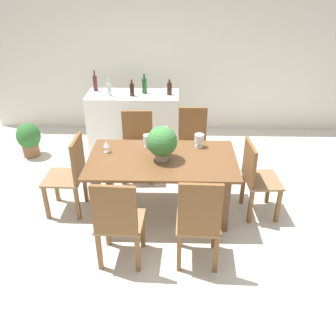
% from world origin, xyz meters
% --- Properties ---
extents(ground_plane, '(7.04, 7.04, 0.00)m').
position_xyz_m(ground_plane, '(0.00, 0.00, 0.00)').
color(ground_plane, beige).
extents(back_wall, '(6.40, 0.10, 2.60)m').
position_xyz_m(back_wall, '(0.00, 2.60, 1.30)').
color(back_wall, beige).
rests_on(back_wall, ground).
extents(dining_table, '(1.72, 1.01, 0.74)m').
position_xyz_m(dining_table, '(0.00, -0.11, 0.61)').
color(dining_table, brown).
rests_on(dining_table, ground).
extents(chair_near_right, '(0.45, 0.45, 1.04)m').
position_xyz_m(chair_near_right, '(0.38, -1.05, 0.57)').
color(chair_near_right, brown).
rests_on(chair_near_right, ground).
extents(chair_head_end, '(0.45, 0.46, 0.98)m').
position_xyz_m(chair_head_end, '(-1.09, -0.12, 0.54)').
color(chair_head_end, brown).
rests_on(chair_head_end, ground).
extents(chair_far_left, '(0.48, 0.50, 0.93)m').
position_xyz_m(chair_far_left, '(-0.39, 0.82, 0.52)').
color(chair_far_left, brown).
rests_on(chair_far_left, ground).
extents(chair_foot_end, '(0.43, 0.50, 0.93)m').
position_xyz_m(chair_foot_end, '(1.10, -0.12, 0.53)').
color(chair_foot_end, brown).
rests_on(chair_foot_end, ground).
extents(chair_far_right, '(0.43, 0.45, 0.99)m').
position_xyz_m(chair_far_right, '(0.39, 0.82, 0.54)').
color(chair_far_right, brown).
rests_on(chair_far_right, ground).
extents(chair_near_left, '(0.48, 0.46, 1.00)m').
position_xyz_m(chair_near_left, '(-0.39, -1.05, 0.56)').
color(chair_near_left, brown).
rests_on(chair_near_left, ground).
extents(flower_centerpiece, '(0.35, 0.35, 0.40)m').
position_xyz_m(flower_centerpiece, '(0.00, -0.14, 0.96)').
color(flower_centerpiece, gray).
rests_on(flower_centerpiece, dining_table).
extents(crystal_vase_left, '(0.10, 0.10, 0.16)m').
position_xyz_m(crystal_vase_left, '(-0.19, 0.17, 0.84)').
color(crystal_vase_left, silver).
rests_on(crystal_vase_left, dining_table).
extents(crystal_vase_center_near, '(0.12, 0.12, 0.16)m').
position_xyz_m(crystal_vase_center_near, '(0.44, 0.21, 0.84)').
color(crystal_vase_center_near, silver).
rests_on(crystal_vase_center_near, dining_table).
extents(wine_glass, '(0.07, 0.07, 0.14)m').
position_xyz_m(wine_glass, '(-0.67, 0.03, 0.84)').
color(wine_glass, silver).
rests_on(wine_glass, dining_table).
extents(kitchen_counter, '(1.45, 0.62, 0.92)m').
position_xyz_m(kitchen_counter, '(-0.53, 1.70, 0.46)').
color(kitchen_counter, silver).
rests_on(kitchen_counter, ground).
extents(wine_bottle_green, '(0.08, 0.08, 0.30)m').
position_xyz_m(wine_bottle_green, '(-0.35, 1.74, 1.05)').
color(wine_bottle_green, '#194C1E').
rests_on(wine_bottle_green, kitchen_counter).
extents(wine_bottle_dark, '(0.08, 0.08, 0.24)m').
position_xyz_m(wine_bottle_dark, '(0.05, 1.67, 1.02)').
color(wine_bottle_dark, black).
rests_on(wine_bottle_dark, kitchen_counter).
extents(wine_bottle_clear, '(0.07, 0.07, 0.33)m').
position_xyz_m(wine_bottle_clear, '(-1.15, 1.85, 1.05)').
color(wine_bottle_clear, '#511E28').
rests_on(wine_bottle_clear, kitchen_counter).
extents(wine_bottle_tall, '(0.07, 0.07, 0.26)m').
position_xyz_m(wine_bottle_tall, '(-0.53, 1.60, 1.02)').
color(wine_bottle_tall, black).
rests_on(wine_bottle_tall, kitchen_counter).
extents(wine_bottle_amber, '(0.07, 0.07, 0.27)m').
position_xyz_m(wine_bottle_amber, '(-0.88, 1.60, 1.03)').
color(wine_bottle_amber, '#B2BFB7').
rests_on(wine_bottle_amber, kitchen_counter).
extents(potted_plant_floor, '(0.37, 0.37, 0.55)m').
position_xyz_m(potted_plant_floor, '(-2.17, 1.34, 0.30)').
color(potted_plant_floor, brown).
rests_on(potted_plant_floor, ground).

